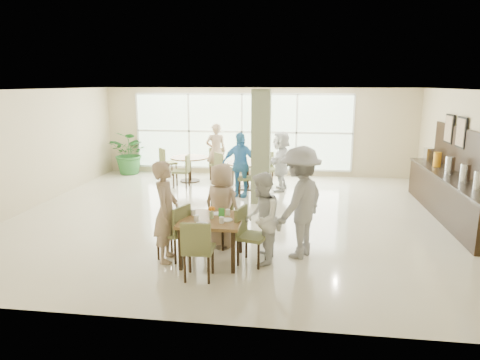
# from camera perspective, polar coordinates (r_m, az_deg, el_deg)

# --- Properties ---
(ground) EXTENTS (10.00, 10.00, 0.00)m
(ground) POSITION_cam_1_polar(r_m,az_deg,el_deg) (9.75, -0.23, -4.73)
(ground) COLOR beige
(ground) RESTS_ON ground
(room_shell) EXTENTS (10.00, 10.00, 10.00)m
(room_shell) POSITION_cam_1_polar(r_m,az_deg,el_deg) (9.38, -0.24, 5.24)
(room_shell) COLOR white
(room_shell) RESTS_ON ground
(window_bank) EXTENTS (7.00, 0.04, 7.00)m
(window_bank) POSITION_cam_1_polar(r_m,az_deg,el_deg) (13.87, 0.25, 6.44)
(window_bank) COLOR silver
(window_bank) RESTS_ON ground
(column) EXTENTS (0.45, 0.45, 2.80)m
(column) POSITION_cam_1_polar(r_m,az_deg,el_deg) (10.56, 2.82, 4.42)
(column) COLOR #737954
(column) RESTS_ON ground
(main_table) EXTENTS (1.01, 1.01, 0.75)m
(main_table) POSITION_cam_1_polar(r_m,az_deg,el_deg) (7.14, -3.80, -5.79)
(main_table) COLOR brown
(main_table) RESTS_ON ground
(round_table_left) EXTENTS (1.15, 1.15, 0.75)m
(round_table_left) POSITION_cam_1_polar(r_m,az_deg,el_deg) (13.09, -6.74, 2.35)
(round_table_left) COLOR brown
(round_table_left) RESTS_ON ground
(round_table_right) EXTENTS (1.16, 1.16, 0.75)m
(round_table_right) POSITION_cam_1_polar(r_m,az_deg,el_deg) (12.11, 0.99, 1.60)
(round_table_right) COLOR brown
(round_table_right) RESTS_ON ground
(chairs_main_table) EXTENTS (1.93, 1.88, 0.95)m
(chairs_main_table) POSITION_cam_1_polar(r_m,az_deg,el_deg) (7.22, -3.95, -7.18)
(chairs_main_table) COLOR olive
(chairs_main_table) RESTS_ON ground
(chairs_table_left) EXTENTS (2.11, 1.78, 0.95)m
(chairs_table_left) POSITION_cam_1_polar(r_m,az_deg,el_deg) (13.12, -6.85, 1.89)
(chairs_table_left) COLOR olive
(chairs_table_left) RESTS_ON ground
(chairs_table_right) EXTENTS (2.01, 1.87, 0.95)m
(chairs_table_right) POSITION_cam_1_polar(r_m,az_deg,el_deg) (12.16, 0.97, 1.11)
(chairs_table_right) COLOR olive
(chairs_table_right) RESTS_ON ground
(tabletop_clutter) EXTENTS (0.74, 0.76, 0.21)m
(tabletop_clutter) POSITION_cam_1_polar(r_m,az_deg,el_deg) (7.08, -3.69, -4.71)
(tabletop_clutter) COLOR white
(tabletop_clutter) RESTS_ON main_table
(buffet_counter) EXTENTS (0.64, 4.70, 1.95)m
(buffet_counter) POSITION_cam_1_polar(r_m,az_deg,el_deg) (10.58, 26.31, -1.58)
(buffet_counter) COLOR black
(buffet_counter) RESTS_ON ground
(framed_art_a) EXTENTS (0.05, 0.55, 0.70)m
(framed_art_a) POSITION_cam_1_polar(r_m,az_deg,el_deg) (10.91, 27.41, 5.65)
(framed_art_a) COLOR black
(framed_art_a) RESTS_ON ground
(framed_art_b) EXTENTS (0.05, 0.55, 0.70)m
(framed_art_b) POSITION_cam_1_polar(r_m,az_deg,el_deg) (11.66, 26.12, 6.15)
(framed_art_b) COLOR black
(framed_art_b) RESTS_ON ground
(potted_plant) EXTENTS (1.64, 1.64, 1.42)m
(potted_plant) POSITION_cam_1_polar(r_m,az_deg,el_deg) (14.49, -14.42, 3.54)
(potted_plant) COLOR #2A6A2C
(potted_plant) RESTS_ON ground
(teen_left) EXTENTS (0.46, 0.65, 1.71)m
(teen_left) POSITION_cam_1_polar(r_m,az_deg,el_deg) (7.21, -9.83, -4.18)
(teen_left) COLOR tan
(teen_left) RESTS_ON ground
(teen_far) EXTENTS (0.86, 0.69, 1.54)m
(teen_far) POSITION_cam_1_polar(r_m,az_deg,el_deg) (7.78, -2.45, -3.38)
(teen_far) COLOR tan
(teen_far) RESTS_ON ground
(teen_right) EXTENTS (0.60, 0.76, 1.53)m
(teen_right) POSITION_cam_1_polar(r_m,az_deg,el_deg) (7.04, 2.86, -5.17)
(teen_right) COLOR white
(teen_right) RESTS_ON ground
(teen_standing) EXTENTS (1.23, 1.43, 1.92)m
(teen_standing) POSITION_cam_1_polar(r_m,az_deg,el_deg) (7.33, 7.99, -2.97)
(teen_standing) COLOR #9D9D9F
(teen_standing) RESTS_ON ground
(adult_a) EXTENTS (1.09, 0.77, 1.70)m
(adult_a) POSITION_cam_1_polar(r_m,az_deg,el_deg) (11.21, -0.02, 2.06)
(adult_a) COLOR #4698D4
(adult_a) RESTS_ON ground
(adult_b) EXTENTS (0.85, 1.61, 1.66)m
(adult_b) POSITION_cam_1_polar(r_m,az_deg,el_deg) (11.90, 5.46, 2.53)
(adult_b) COLOR white
(adult_b) RESTS_ON ground
(adult_standing) EXTENTS (0.72, 0.57, 1.74)m
(adult_standing) POSITION_cam_1_polar(r_m,az_deg,el_deg) (13.33, -3.21, 3.85)
(adult_standing) COLOR tan
(adult_standing) RESTS_ON ground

